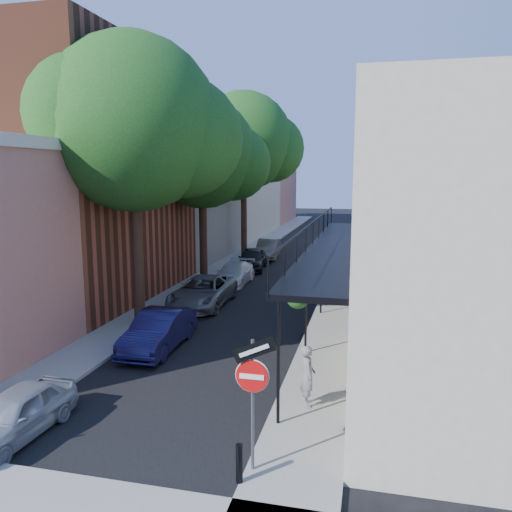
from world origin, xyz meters
The scene contains 19 objects.
ground centered at (0.00, 0.00, 0.00)m, with size 160.00×160.00×0.00m, color black.
road_surface centered at (0.00, 30.00, 0.01)m, with size 6.00×64.00×0.01m, color black.
sidewalk_left centered at (-4.00, 30.00, 0.06)m, with size 2.00×64.00×0.12m, color gray.
sidewalk_right centered at (4.00, 30.00, 0.06)m, with size 2.00×64.00×0.12m, color gray.
sidewalk_cross centered at (0.00, -1.00, 0.06)m, with size 12.00×2.00×0.12m, color gray.
buildings_left centered at (-9.30, 28.76, 4.94)m, with size 10.10×59.10×12.00m.
buildings_right centered at (8.99, 29.49, 4.42)m, with size 9.80×55.00×10.00m.
sign_post centered at (3.16, 0.97, 2.04)m, with size 0.89×0.17×2.99m.
bollard centered at (3.00, 0.50, 0.52)m, with size 0.14×0.14×0.80m, color black.
oak_near centered at (-3.37, 10.26, 7.88)m, with size 7.48×6.80×11.42m.
oak_mid centered at (-3.42, 18.23, 7.06)m, with size 6.60×6.00×10.20m.
oak_far centered at (-3.35, 27.27, 8.26)m, with size 7.70×7.00×11.90m.
parked_car_a centered at (-2.60, 1.12, 0.58)m, with size 1.37×3.41×1.16m, color #99A0A9.
parked_car_b centered at (-1.81, 7.44, 0.68)m, with size 1.43×4.11×1.35m, color #16133E.
parked_car_c centered at (-2.22, 13.31, 0.68)m, with size 2.27×4.91×1.37m, color slate.
parked_car_d centered at (-2.08, 18.13, 0.60)m, with size 1.67×4.12×1.20m, color white.
parked_car_e centered at (-2.10, 22.53, 0.69)m, with size 1.64×4.08×1.39m, color black.
parked_car_f centered at (-2.00, 26.97, 0.69)m, with size 1.46×4.20×1.38m, color #635E53.
pedestrian centered at (3.87, 4.12, 0.93)m, with size 0.59×0.39×1.62m, color slate.
Camera 1 is at (5.37, -8.15, 6.13)m, focal length 35.00 mm.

